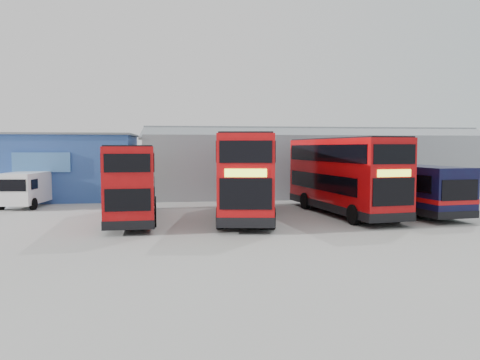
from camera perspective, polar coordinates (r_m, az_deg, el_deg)
ground_plane at (r=21.66m, az=4.37°, el=-6.81°), size 120.00×120.00×0.00m
office_block at (r=39.98m, az=-21.48°, el=1.61°), size 12.30×8.32×5.12m
maintenance_shed at (r=42.68m, az=9.32°, el=2.00°), size 30.50×12.00×5.89m
double_decker_left at (r=26.60m, az=-12.94°, el=-0.38°), size 2.86×9.94×4.16m
double_decker_centre at (r=26.97m, az=0.76°, el=0.44°), size 4.38×11.58×4.79m
double_decker_right at (r=28.96m, az=12.38°, el=0.43°), size 3.96×11.14×4.62m
single_decker_blue at (r=31.25m, az=18.81°, el=-0.95°), size 3.76×11.18×2.98m
panel_van at (r=35.23m, az=-24.34°, el=-0.81°), size 2.80×5.62×2.37m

